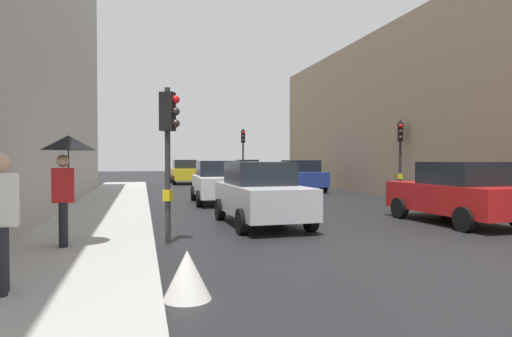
{
  "coord_description": "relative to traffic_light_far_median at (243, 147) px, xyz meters",
  "views": [
    {
      "loc": [
        -5.88,
        -7.25,
        1.85
      ],
      "look_at": [
        -1.09,
        11.43,
        1.42
      ],
      "focal_mm": 31.18,
      "sensor_mm": 36.0,
      "label": 1
    }
  ],
  "objects": [
    {
      "name": "pedestrian_with_umbrella",
      "position": [
        -8.13,
        -20.54,
        -0.83
      ],
      "size": [
        1.0,
        1.0,
        2.14
      ],
      "color": "black",
      "rests_on": "sidewalk_kerb"
    },
    {
      "name": "car_silver_hatchback",
      "position": [
        -3.51,
        -17.79,
        -1.8
      ],
      "size": [
        2.12,
        4.25,
        1.76
      ],
      "color": "#BCBCC1",
      "rests_on": "ground"
    },
    {
      "name": "car_yellow_taxi",
      "position": [
        -3.66,
        3.33,
        -1.8
      ],
      "size": [
        2.04,
        4.21,
        1.76
      ],
      "color": "yellow",
      "rests_on": "ground"
    },
    {
      "name": "car_blue_van",
      "position": [
        1.93,
        -5.95,
        -1.8
      ],
      "size": [
        2.2,
        4.29,
        1.76
      ],
      "color": "navy",
      "rests_on": "ground"
    },
    {
      "name": "traffic_light_far_median",
      "position": [
        0.0,
        0.0,
        0.0
      ],
      "size": [
        0.25,
        0.43,
        3.88
      ],
      "color": "#2D2D2D",
      "rests_on": "ground"
    },
    {
      "name": "car_white_compact",
      "position": [
        -3.67,
        -11.44,
        -1.8
      ],
      "size": [
        2.12,
        4.25,
        1.76
      ],
      "color": "silver",
      "rests_on": "ground"
    },
    {
      "name": "car_dark_suv",
      "position": [
        1.69,
        6.17,
        -1.8
      ],
      "size": [
        2.2,
        4.29,
        1.76
      ],
      "color": "black",
      "rests_on": "ground"
    },
    {
      "name": "traffic_light_mid_street",
      "position": [
        4.5,
        -12.06,
        -0.21
      ],
      "size": [
        0.35,
        0.45,
        3.57
      ],
      "color": "#2D2D2D",
      "rests_on": "ground"
    },
    {
      "name": "traffic_light_near_right",
      "position": [
        -6.16,
        -19.89,
        -0.33
      ],
      "size": [
        0.45,
        0.35,
        3.39
      ],
      "color": "#2D2D2D",
      "rests_on": "ground"
    },
    {
      "name": "car_red_sedan",
      "position": [
        1.97,
        -18.92,
        -1.8
      ],
      "size": [
        2.18,
        4.28,
        1.76
      ],
      "color": "red",
      "rests_on": "ground"
    },
    {
      "name": "building_facade_right",
      "position": [
        10.81,
        -11.68,
        1.52
      ],
      "size": [
        12.0,
        31.91,
        8.38
      ],
      "primitive_type": "cube",
      "color": "gray",
      "rests_on": "ground"
    },
    {
      "name": "ground_plane",
      "position": [
        -0.83,
        -22.49,
        -2.68
      ],
      "size": [
        120.0,
        120.0,
        0.0
      ],
      "primitive_type": "plane",
      "color": "black"
    },
    {
      "name": "warning_sign_triangle",
      "position": [
        -6.15,
        -23.9,
        -2.35
      ],
      "size": [
        0.64,
        0.64,
        0.65
      ],
      "primitive_type": "cone",
      "color": "silver",
      "rests_on": "ground"
    },
    {
      "name": "sidewalk_kerb",
      "position": [
        -7.87,
        -16.49,
        -2.6
      ],
      "size": [
        2.79,
        40.0,
        0.16
      ],
      "primitive_type": "cube",
      "color": "#A8A5A0",
      "rests_on": "ground"
    }
  ]
}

